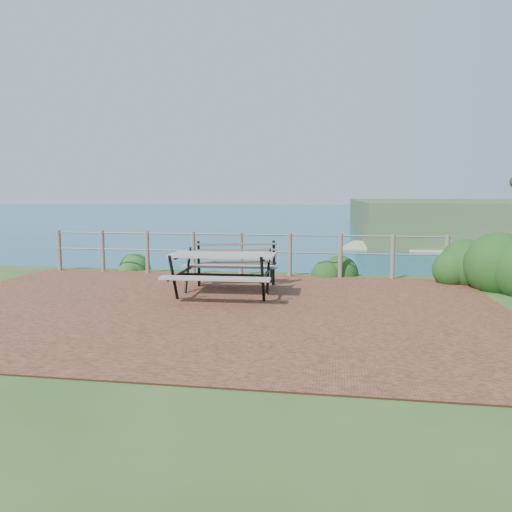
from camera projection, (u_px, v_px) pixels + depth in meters
The scene contains 9 objects.
ground at pixel (203, 307), 8.44m from camera, with size 10.00×7.00×0.12m, color brown.
ocean at pixel (332, 200), 204.43m from camera, with size 1200.00×1200.00×0.00m, color #136374.
safety_railing at pixel (241, 251), 11.66m from camera, with size 9.40×0.10×1.00m.
picnic_table at pixel (223, 270), 9.11m from camera, with size 1.92×1.64×0.80m.
park_bench at pixel (236, 256), 10.40m from camera, with size 1.71×0.83×0.94m.
shrub_right_front at pixel (512, 294), 9.55m from camera, with size 1.53×1.53×2.17m, color #133F16.
shrub_right_edge at pixel (456, 283), 10.75m from camera, with size 1.20×1.20×1.71m, color #133F16.
shrub_lip_west at pixel (126, 269), 12.79m from camera, with size 0.81×0.81×0.57m, color #295A22.
shrub_lip_east at pixel (333, 275), 11.83m from camera, with size 0.88×0.88×0.67m, color #133F16.
Camera 1 is at (2.21, -8.03, 1.87)m, focal length 35.00 mm.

